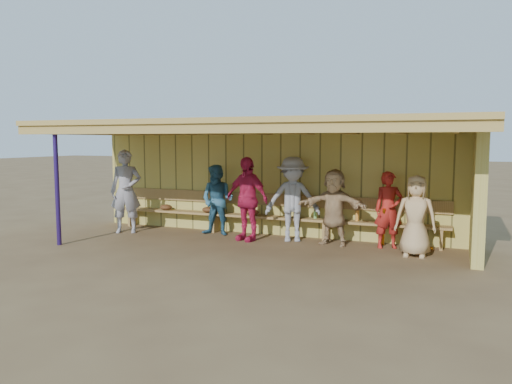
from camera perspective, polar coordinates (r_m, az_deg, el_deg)
ground at (r=10.12m, az=-0.75°, el=-6.12°), size 90.00×90.00×0.00m
player_a at (r=11.76m, az=-14.64°, el=0.08°), size 0.82×0.70×1.90m
player_c at (r=11.12m, az=-4.42°, el=-0.93°), size 0.78×0.62×1.57m
player_d at (r=10.50m, az=-1.07°, el=-0.78°), size 1.11×0.69×1.77m
player_e at (r=10.45m, az=4.21°, el=-0.83°), size 1.30×1.00×1.77m
player_f at (r=10.16m, az=8.89°, el=-1.72°), size 1.47×0.61×1.54m
player_g at (r=10.10m, az=14.90°, el=-1.99°), size 0.65×0.54×1.51m
player_h at (r=9.51m, az=17.78°, el=-2.62°), size 0.73×0.48×1.49m
dugout_structure at (r=10.41m, az=2.68°, el=3.63°), size 8.80×3.20×2.50m
bench at (r=11.05m, az=1.49°, el=-2.31°), size 7.60×0.34×0.93m
dugout_equipment at (r=11.20m, az=-2.12°, el=-2.39°), size 6.20×0.62×0.80m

